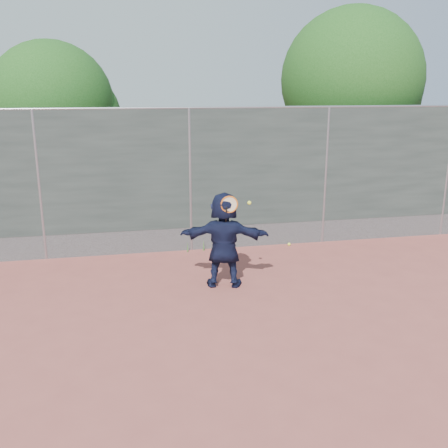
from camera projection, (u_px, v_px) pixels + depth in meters
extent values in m
plane|color=#9E4C42|center=(223.00, 321.00, 7.49)|extent=(80.00, 80.00, 0.00)
imported|color=#121732|center=(224.00, 240.00, 8.65)|extent=(1.64, 0.85, 1.69)
sphere|color=#F2FB37|center=(289.00, 244.00, 11.06)|extent=(0.07, 0.07, 0.07)
cube|color=#38423D|center=(190.00, 170.00, 10.34)|extent=(20.00, 0.04, 2.50)
cube|color=slate|center=(191.00, 239.00, 10.74)|extent=(20.00, 0.03, 0.50)
cylinder|color=gray|center=(189.00, 108.00, 10.01)|extent=(20.00, 0.05, 0.05)
cylinder|color=gray|center=(39.00, 187.00, 9.84)|extent=(0.06, 0.06, 3.00)
cylinder|color=gray|center=(190.00, 181.00, 10.41)|extent=(0.06, 0.06, 3.00)
cylinder|color=gray|center=(325.00, 177.00, 10.98)|extent=(0.06, 0.06, 3.00)
cylinder|color=gray|center=(447.00, 172.00, 11.55)|extent=(0.06, 0.06, 3.00)
torus|color=orange|center=(229.00, 204.00, 8.29)|extent=(0.29, 0.05, 0.29)
cylinder|color=beige|center=(229.00, 204.00, 8.29)|extent=(0.25, 0.02, 0.25)
cylinder|color=black|center=(226.00, 216.00, 8.35)|extent=(0.04, 0.13, 0.33)
sphere|color=#F2FB37|center=(249.00, 203.00, 8.45)|extent=(0.07, 0.07, 0.07)
cylinder|color=#382314|center=(346.00, 168.00, 13.40)|extent=(0.28, 0.28, 2.60)
sphere|color=#23561C|center=(351.00, 80.00, 12.79)|extent=(3.60, 3.60, 3.60)
sphere|color=#23561C|center=(372.00, 94.00, 13.21)|extent=(2.52, 2.52, 2.52)
cylinder|color=#382314|center=(59.00, 180.00, 12.78)|extent=(0.28, 0.28, 2.20)
sphere|color=#23561C|center=(52.00, 103.00, 12.27)|extent=(3.00, 3.00, 3.00)
sphere|color=#23561C|center=(79.00, 115.00, 12.65)|extent=(2.10, 2.10, 2.10)
cone|color=#387226|center=(204.00, 245.00, 10.70)|extent=(0.03, 0.03, 0.26)
cone|color=#387226|center=(217.00, 243.00, 10.77)|extent=(0.03, 0.03, 0.30)
cone|color=#387226|center=(188.00, 247.00, 10.62)|extent=(0.03, 0.03, 0.22)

